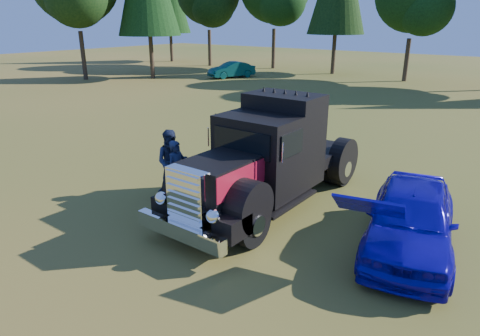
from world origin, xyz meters
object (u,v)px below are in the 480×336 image
object	(u,v)px
spectator_far	(172,162)
distant_teal_car	(232,70)
hotrod_coupe	(411,218)
spectator_near	(177,171)
diamond_t_truck	(265,161)

from	to	relation	value
spectator_far	distant_teal_car	distance (m)	26.39
hotrod_coupe	spectator_near	bearing A→B (deg)	-169.58
hotrod_coupe	distant_teal_car	bearing A→B (deg)	135.95
hotrod_coupe	spectator_far	bearing A→B (deg)	-172.71
hotrod_coupe	spectator_near	xyz separation A→B (m)	(-6.13, -1.13, 0.11)
diamond_t_truck	spectator_far	size ratio (longest dim) A/B	3.70
hotrod_coupe	diamond_t_truck	bearing A→B (deg)	178.70
diamond_t_truck	hotrod_coupe	bearing A→B (deg)	-1.30
diamond_t_truck	distant_teal_car	world-z (taller)	diamond_t_truck
diamond_t_truck	spectator_far	distance (m)	2.84
distant_teal_car	hotrod_coupe	bearing A→B (deg)	-21.09
diamond_t_truck	distant_teal_car	xyz separation A→B (m)	(-17.63, 20.80, -0.60)
hotrod_coupe	spectator_far	distance (m)	6.67
diamond_t_truck	spectator_near	xyz separation A→B (m)	(-2.18, -1.22, -0.40)
spectator_near	distant_teal_car	size ratio (longest dim) A/B	0.43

